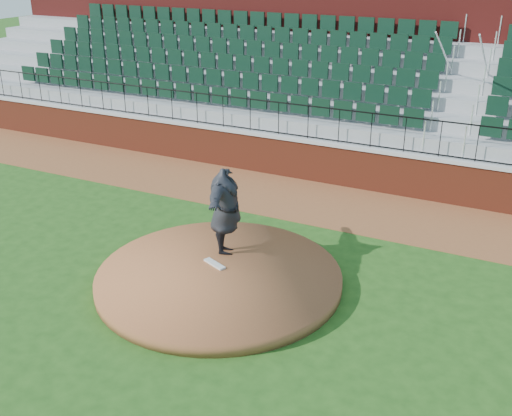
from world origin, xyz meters
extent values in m
plane|color=#1F4A15|center=(0.00, 0.00, 0.00)|extent=(90.00, 90.00, 0.00)
cube|color=brown|center=(0.00, 5.40, 0.01)|extent=(34.00, 3.20, 0.01)
cube|color=maroon|center=(0.00, 7.00, 0.60)|extent=(34.00, 0.35, 1.20)
cube|color=#B7B7B7|center=(0.00, 7.00, 1.25)|extent=(34.00, 0.45, 0.10)
cube|color=maroon|center=(0.00, 12.52, 2.75)|extent=(34.00, 0.50, 5.50)
cylinder|color=brown|center=(-0.24, 0.19, 0.12)|extent=(5.26, 5.26, 0.25)
cube|color=silver|center=(-0.50, 0.46, 0.27)|extent=(0.62, 0.38, 0.04)
imported|color=black|center=(-0.56, 1.10, 1.27)|extent=(1.58, 2.57, 2.03)
camera|label=1|loc=(5.56, -9.71, 6.70)|focal=42.84mm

